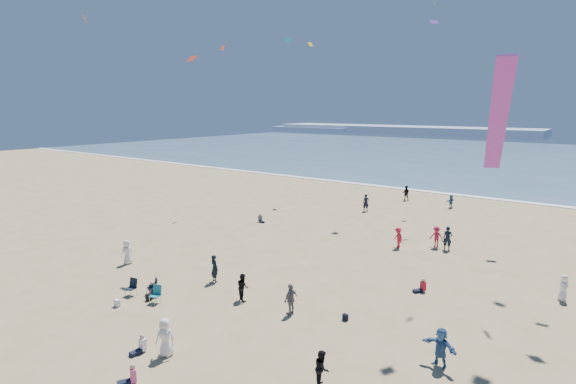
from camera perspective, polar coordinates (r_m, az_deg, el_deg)
The scene contains 12 objects.
ground at distance 23.38m, azimuth -16.65°, elevation -17.29°, with size 220.00×220.00×0.00m, color tan.
ocean at distance 108.83m, azimuth 27.74°, elevation 3.75°, with size 220.00×100.00×0.06m, color #476B84.
surf_line at distance 60.39m, azimuth 19.92°, elevation -0.25°, with size 220.00×1.20×0.08m, color white.
headland_far at distance 197.78m, azimuth 14.02°, elevation 7.66°, with size 110.00×20.00×3.20m, color #7A8EA8.
headland_near at distance 212.34m, azimuth 3.40°, elevation 7.98°, with size 40.00×14.00×2.00m, color #7A8EA8.
standing_flyers at distance 32.55m, azimuth 10.08°, elevation -7.32°, with size 25.79×39.71×1.84m.
seated_group at distance 27.49m, azimuth -6.51°, elevation -11.57°, with size 19.50×23.53×0.84m.
chair_cluster at distance 27.63m, azimuth -17.63°, elevation -11.73°, with size 2.74×1.56×1.00m.
white_tote at distance 27.14m, azimuth -20.89°, elevation -13.04°, with size 0.35×0.20×0.40m, color white.
black_backpack at distance 27.36m, azimuth -17.26°, elevation -12.64°, with size 0.30×0.22×0.38m, color black.
navy_bag at distance 24.18m, azimuth 7.29°, elevation -15.48°, with size 0.28×0.18×0.34m, color black.
kites_aloft at distance 27.17m, azimuth 20.93°, elevation 20.23°, with size 37.14×43.86×27.72m.
Camera 1 is at (16.95, -11.96, 10.78)m, focal length 28.00 mm.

